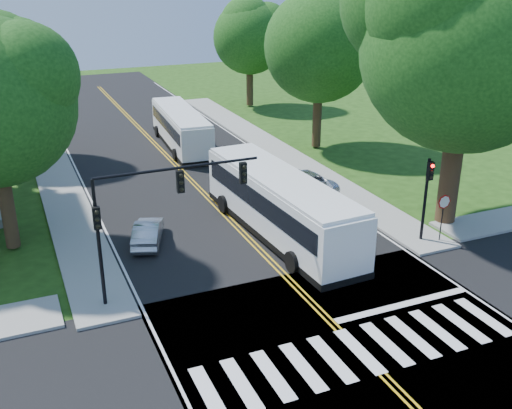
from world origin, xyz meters
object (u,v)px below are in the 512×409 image
signal_ne (427,189)px  bus_lead (280,204)px  bus_follow (181,128)px  dark_sedan (278,174)px  hatchback (148,232)px  suv (300,181)px  signal_nw (154,203)px

signal_ne → bus_lead: signal_ne is taller
bus_follow → dark_sedan: (3.45, -10.79, -0.94)m
hatchback → bus_lead: bearing=-174.5°
hatchback → signal_ne: bearing=177.8°
bus_lead → hatchback: (-6.71, 1.78, -1.16)m
bus_follow → hatchback: 17.92m
suv → signal_nw: bearing=25.0°
signal_ne → hatchback: bearing=157.5°
signal_nw → bus_lead: 8.81m
signal_nw → bus_follow: 23.50m
bus_lead → hatchback: size_ratio=3.50×
dark_sedan → suv: bearing=91.7°
signal_nw → bus_follow: (7.61, 22.06, -2.81)m
bus_lead → suv: (4.00, 5.37, -1.05)m
bus_follow → suv: (3.95, -12.98, -0.82)m
signal_nw → bus_follow: size_ratio=0.62×
signal_ne → bus_follow: size_ratio=0.38×
signal_nw → bus_lead: (7.56, 3.71, -2.59)m
signal_ne → suv: size_ratio=0.84×
signal_ne → bus_lead: bearing=150.3°
dark_sedan → signal_ne: bearing=93.8°
dark_sedan → hatchback: bearing=18.5°
bus_lead → suv: 6.78m
signal_nw → signal_ne: bearing=0.0°
signal_nw → suv: size_ratio=1.36×
signal_nw → dark_sedan: size_ratio=1.68×
bus_lead → signal_ne: bearing=147.4°
suv → dark_sedan: size_ratio=1.24×
hatchback → suv: 11.30m
bus_follow → signal_nw: bearing=74.8°
bus_lead → dark_sedan: size_ratio=3.10×
signal_ne → dark_sedan: bearing=104.9°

